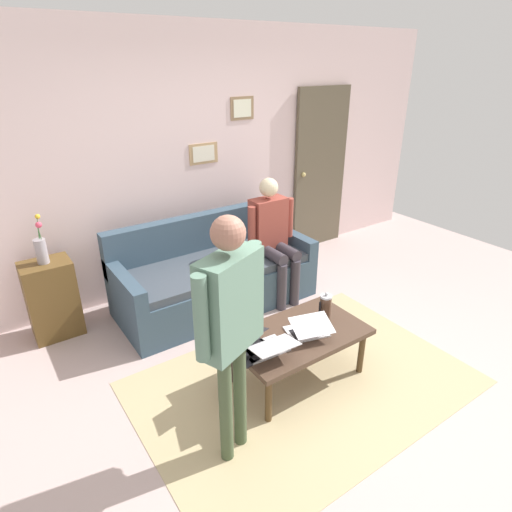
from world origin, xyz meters
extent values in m
plane|color=#BBA29D|center=(0.00, 0.00, 0.00)|extent=(7.68, 7.68, 0.00)
cube|color=tan|center=(0.12, -0.02, 0.00)|extent=(2.56, 1.74, 0.01)
cube|color=beige|center=(0.00, -2.20, 1.35)|extent=(7.04, 0.10, 2.70)
cube|color=#896C4C|center=(-0.70, -2.15, 1.85)|extent=(0.29, 0.02, 0.24)
cube|color=silver|center=(-0.70, -2.14, 1.85)|extent=(0.22, 0.00, 0.18)
cube|color=tan|center=(-0.20, -2.15, 1.42)|extent=(0.34, 0.02, 0.22)
cube|color=beige|center=(-0.20, -2.14, 1.42)|extent=(0.26, 0.00, 0.16)
cube|color=brown|center=(-1.87, -2.11, 1.02)|extent=(0.82, 0.05, 2.05)
sphere|color=tan|center=(-1.56, -2.07, 1.02)|extent=(0.06, 0.06, 0.06)
cube|color=#354A5A|center=(0.08, -1.48, 0.21)|extent=(1.98, 0.87, 0.42)
cube|color=#3B444D|center=(0.08, -1.46, 0.46)|extent=(1.74, 0.79, 0.08)
cube|color=#354A5A|center=(0.08, -1.84, 0.65)|extent=(1.98, 0.14, 0.46)
cube|color=#354A5A|center=(-0.85, -1.48, 0.52)|extent=(0.12, 0.87, 0.20)
cube|color=#354A5A|center=(1.01, -1.48, 0.52)|extent=(0.12, 0.87, 0.20)
cube|color=#493528|center=(0.12, -0.12, 0.40)|extent=(1.06, 0.63, 0.04)
cylinder|color=#4B361E|center=(-0.35, 0.13, 0.19)|extent=(0.05, 0.05, 0.38)
cylinder|color=#50391F|center=(0.58, 0.13, 0.19)|extent=(0.05, 0.05, 0.38)
cylinder|color=brown|center=(-0.35, -0.37, 0.19)|extent=(0.05, 0.05, 0.38)
cylinder|color=#432F2F|center=(0.58, -0.37, 0.19)|extent=(0.05, 0.05, 0.38)
cube|color=silver|center=(0.06, -0.09, 0.43)|extent=(0.35, 0.30, 0.01)
cube|color=black|center=(0.07, -0.07, 0.44)|extent=(0.28, 0.20, 0.00)
cube|color=silver|center=(0.08, -0.01, 0.54)|extent=(0.35, 0.28, 0.07)
cube|color=#201B2E|center=(0.08, -0.01, 0.54)|extent=(0.31, 0.25, 0.06)
cube|color=silver|center=(0.46, -0.10, 0.43)|extent=(0.34, 0.24, 0.01)
cube|color=black|center=(0.46, -0.08, 0.44)|extent=(0.28, 0.15, 0.00)
cube|color=silver|center=(0.47, 0.03, 0.54)|extent=(0.34, 0.23, 0.04)
cube|color=#B7D5F6|center=(0.47, 0.03, 0.54)|extent=(0.30, 0.20, 0.04)
cube|color=#28282D|center=(0.55, -0.12, 0.43)|extent=(0.34, 0.27, 0.01)
cube|color=black|center=(0.55, -0.14, 0.44)|extent=(0.28, 0.17, 0.00)
cube|color=#28282D|center=(0.56, -0.20, 0.53)|extent=(0.34, 0.25, 0.07)
cube|color=#1C2732|center=(0.56, -0.19, 0.53)|extent=(0.31, 0.22, 0.06)
cylinder|color=#4C3323|center=(-0.17, -0.14, 0.53)|extent=(0.09, 0.09, 0.21)
cylinder|color=#B7B7BC|center=(-0.17, -0.14, 0.64)|extent=(0.09, 0.09, 0.02)
sphere|color=#B2B2B7|center=(-0.17, -0.14, 0.66)|extent=(0.03, 0.03, 0.03)
cube|color=black|center=(-0.11, -0.14, 0.54)|extent=(0.01, 0.01, 0.15)
cube|color=brown|center=(1.56, -1.86, 0.36)|extent=(0.42, 0.32, 0.73)
cylinder|color=#9F969D|center=(1.56, -1.86, 0.84)|extent=(0.10, 0.10, 0.22)
cylinder|color=#3D7038|center=(1.54, -1.87, 1.05)|extent=(0.02, 0.03, 0.20)
sphere|color=yellow|center=(1.53, -1.87, 1.14)|extent=(0.04, 0.04, 0.04)
cylinder|color=#3D7038|center=(1.54, -1.85, 1.01)|extent=(0.02, 0.02, 0.13)
sphere|color=#E6455E|center=(1.54, -1.84, 1.08)|extent=(0.05, 0.05, 0.05)
cylinder|color=#3D7038|center=(1.55, -1.87, 1.01)|extent=(0.02, 0.01, 0.12)
sphere|color=#D2556C|center=(1.54, -1.88, 1.07)|extent=(0.03, 0.03, 0.03)
cylinder|color=#415035|center=(0.98, 0.23, 0.41)|extent=(0.08, 0.08, 0.82)
cylinder|color=#415035|center=(0.84, 0.17, 0.41)|extent=(0.08, 0.08, 0.82)
cube|color=slate|center=(0.91, 0.20, 1.12)|extent=(0.45, 0.32, 0.58)
cylinder|color=slate|center=(1.14, 0.29, 1.15)|extent=(0.10, 0.10, 0.50)
cylinder|color=slate|center=(0.68, 0.11, 1.15)|extent=(0.10, 0.10, 0.50)
sphere|color=#9F6855|center=(0.91, 0.20, 1.53)|extent=(0.19, 0.19, 0.19)
cylinder|color=#373138|center=(-0.59, -1.02, 0.25)|extent=(0.10, 0.10, 0.50)
cylinder|color=#373138|center=(-0.42, -1.02, 0.25)|extent=(0.10, 0.10, 0.50)
cylinder|color=#373138|center=(-0.59, -1.20, 0.55)|extent=(0.12, 0.40, 0.12)
cylinder|color=#373138|center=(-0.42, -1.20, 0.55)|extent=(0.12, 0.40, 0.12)
cube|color=brown|center=(-0.50, -1.38, 0.81)|extent=(0.37, 0.20, 0.52)
cylinder|color=brown|center=(-0.74, -1.33, 0.84)|extent=(0.08, 0.08, 0.42)
cylinder|color=brown|center=(-0.27, -1.33, 0.84)|extent=(0.08, 0.08, 0.42)
sphere|color=beige|center=(-0.50, -1.38, 1.19)|extent=(0.19, 0.19, 0.19)
camera|label=1|loc=(1.96, 1.97, 2.35)|focal=30.26mm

